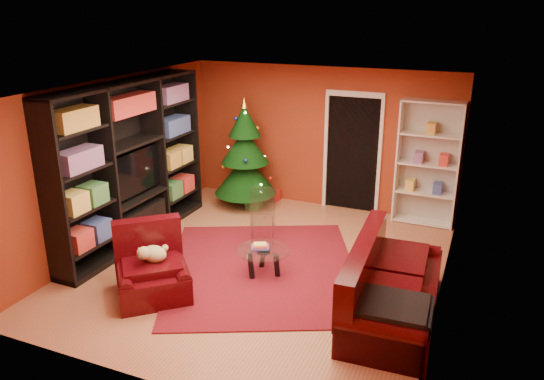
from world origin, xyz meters
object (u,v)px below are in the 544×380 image
at_px(gift_box_teal, 249,195).
at_px(white_bookshelf, 428,164).
at_px(media_unit, 130,164).
at_px(gift_box_red, 273,195).
at_px(armchair, 152,269).
at_px(sofa, 395,281).
at_px(acrylic_chair, 262,220).
at_px(rug, 263,269).
at_px(dog, 154,254).
at_px(gift_box_green, 254,201).
at_px(coffee_table, 264,262).
at_px(christmas_tree, 245,154).

bearing_deg(gift_box_teal, white_bookshelf, 4.92).
height_order(media_unit, gift_box_red, media_unit).
relative_size(armchair, sofa, 0.45).
bearing_deg(acrylic_chair, armchair, -131.63).
bearing_deg(acrylic_chair, rug, -89.35).
distance_m(gift_box_red, armchair, 3.91).
distance_m(media_unit, gift_box_teal, 2.67).
height_order(dog, acrylic_chair, acrylic_chair).
relative_size(gift_box_green, coffee_table, 0.35).
xyz_separation_m(gift_box_green, sofa, (3.10, -2.65, 0.34)).
relative_size(media_unit, gift_box_green, 12.63).
relative_size(rug, sofa, 1.40).
bearing_deg(media_unit, gift_box_green, 59.82).
bearing_deg(christmas_tree, gift_box_teal, 87.62).
relative_size(gift_box_green, armchair, 0.27).
height_order(armchair, sofa, sofa).
height_order(armchair, dog, armchair).
relative_size(christmas_tree, gift_box_teal, 6.83).
relative_size(gift_box_red, sofa, 0.10).
relative_size(christmas_tree, acrylic_chair, 2.61).
bearing_deg(christmas_tree, rug, -59.23).
distance_m(gift_box_green, armchair, 3.40).
height_order(gift_box_red, armchair, armchair).
bearing_deg(acrylic_chair, gift_box_teal, 98.42).
relative_size(dog, coffee_table, 0.53).
bearing_deg(rug, gift_box_green, 117.65).
distance_m(christmas_tree, gift_box_green, 0.90).
relative_size(gift_box_red, white_bookshelf, 0.10).
bearing_deg(christmas_tree, armchair, -85.04).
relative_size(media_unit, dog, 8.32).
relative_size(gift_box_teal, gift_box_green, 1.15).
height_order(media_unit, acrylic_chair, media_unit).
bearing_deg(armchair, gift_box_red, 47.57).
relative_size(rug, coffee_table, 4.08).
bearing_deg(coffee_table, white_bookshelf, 57.05).
bearing_deg(acrylic_chair, media_unit, 174.62).
relative_size(gift_box_teal, gift_box_red, 1.44).
xyz_separation_m(rug, christmas_tree, (-1.34, 2.26, 1.00)).
height_order(gift_box_green, acrylic_chair, acrylic_chair).
relative_size(christmas_tree, armchair, 2.11).
bearing_deg(armchair, christmas_tree, 53.74).
bearing_deg(christmas_tree, sofa, -39.54).
height_order(rug, white_bookshelf, white_bookshelf).
bearing_deg(dog, acrylic_chair, 29.93).
distance_m(rug, sofa, 2.06).
height_order(gift_box_red, white_bookshelf, white_bookshelf).
height_order(armchair, acrylic_chair, acrylic_chair).
bearing_deg(sofa, armchair, 101.28).
distance_m(sofa, acrylic_chair, 2.66).
relative_size(sofa, coffee_table, 2.91).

